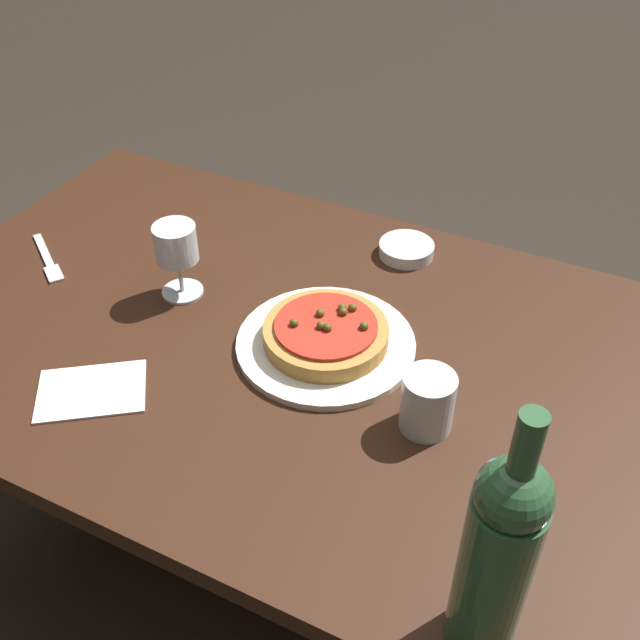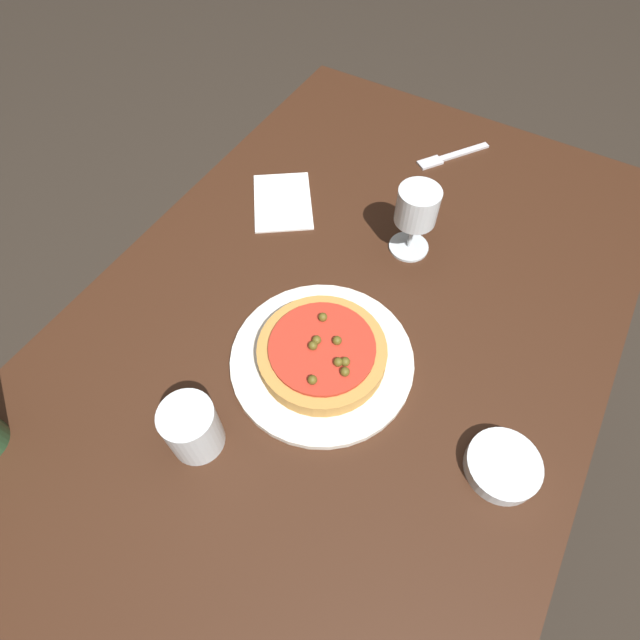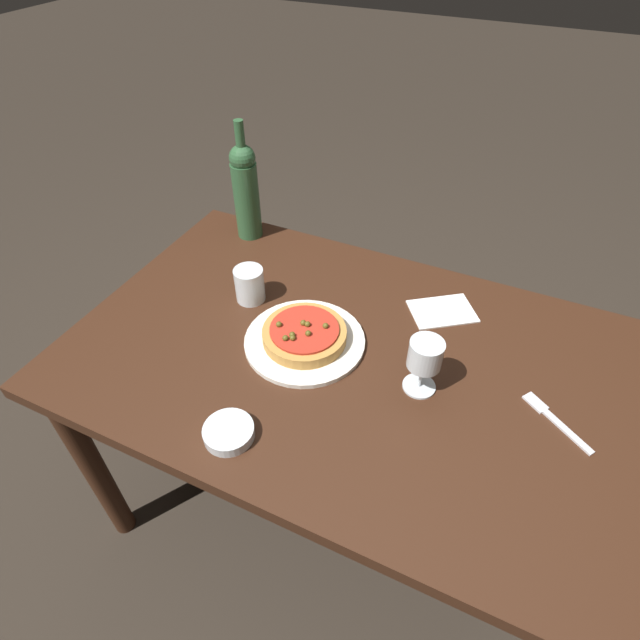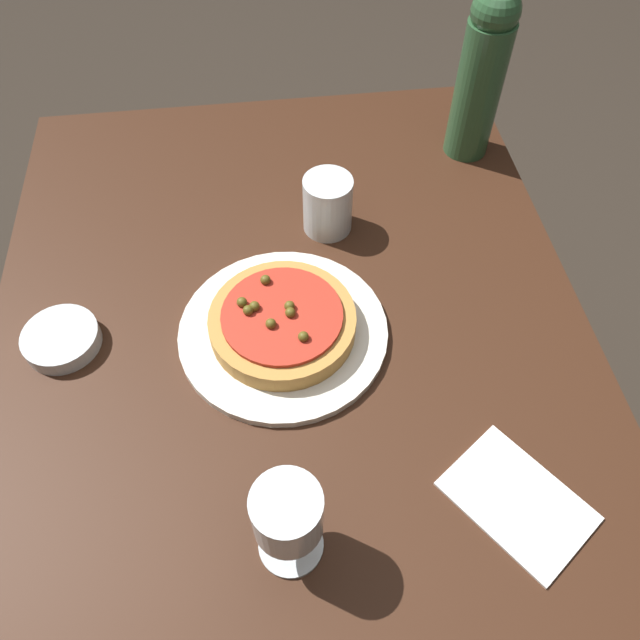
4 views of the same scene
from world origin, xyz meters
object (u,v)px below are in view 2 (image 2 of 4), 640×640
object	(u,v)px
fork	(449,157)
side_bowl	(503,466)
dinner_plate	(322,360)
pizza	(322,352)
wine_glass	(417,209)
water_cup	(192,428)
dining_table	(342,345)

from	to	relation	value
fork	side_bowl	bearing A→B (deg)	63.83
dinner_plate	side_bowl	xyz separation A→B (m)	(0.02, 0.29, 0.01)
pizza	wine_glass	size ratio (longest dim) A/B	1.47
wine_glass	water_cup	xyz separation A→B (m)	(0.48, -0.10, -0.05)
pizza	side_bowl	size ratio (longest dim) A/B	1.94
side_bowl	dinner_plate	bearing A→B (deg)	-94.01
pizza	fork	size ratio (longest dim) A/B	1.33
water_cup	fork	xyz separation A→B (m)	(-0.75, 0.07, -0.04)
dinner_plate	fork	bearing A→B (deg)	-178.44
wine_glass	dinner_plate	bearing A→B (deg)	-3.46
water_cup	side_bowl	distance (m)	0.42
pizza	water_cup	bearing A→B (deg)	-23.76
dinner_plate	wine_glass	world-z (taller)	wine_glass
wine_glass	fork	bearing A→B (deg)	-173.24
dining_table	water_cup	size ratio (longest dim) A/B	13.91
dinner_plate	fork	world-z (taller)	dinner_plate
pizza	side_bowl	world-z (taller)	pizza
water_cup	fork	distance (m)	0.76
water_cup	fork	size ratio (longest dim) A/B	0.62
dining_table	fork	size ratio (longest dim) A/B	8.59
dining_table	side_bowl	distance (m)	0.34
wine_glass	side_bowl	xyz separation A→B (m)	(0.30, 0.28, -0.08)
pizza	fork	distance (m)	0.55
dining_table	dinner_plate	bearing A→B (deg)	6.85
wine_glass	side_bowl	distance (m)	0.42
dinner_plate	fork	size ratio (longest dim) A/B	1.92
dining_table	pizza	xyz separation A→B (m)	(0.09, 0.01, 0.12)
water_cup	dinner_plate	bearing A→B (deg)	156.31
pizza	fork	bearing A→B (deg)	-178.42
pizza	fork	world-z (taller)	pizza
dining_table	dinner_plate	size ratio (longest dim) A/B	4.46
fork	wine_glass	bearing A→B (deg)	42.25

